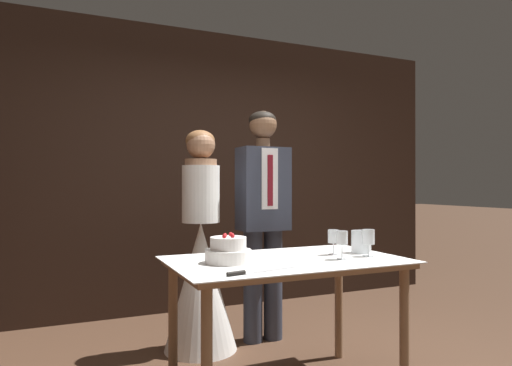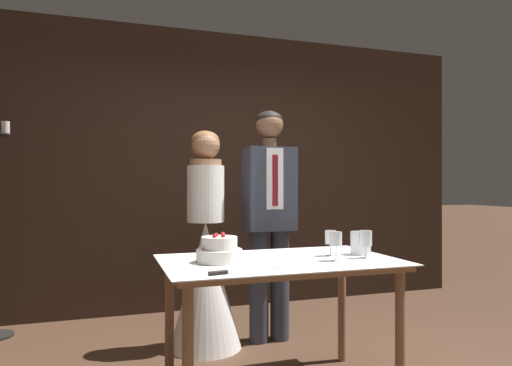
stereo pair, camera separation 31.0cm
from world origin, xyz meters
The scene contains 10 objects.
wall_back centered at (0.00, 2.14, 1.38)m, with size 5.33×0.12×2.76m, color black.
cake_table centered at (-0.16, 0.15, 0.70)m, with size 1.38×0.85×0.79m.
tiered_cake centered at (-0.51, 0.17, 0.85)m, with size 0.26×0.26×0.17m.
cake_knife centered at (-0.53, -0.17, 0.79)m, with size 0.43×0.11×0.02m.
wine_glass_near centered at (0.35, 0.03, 0.90)m, with size 0.08×0.08×0.17m.
wine_glass_middle centered at (0.19, 0.17, 0.89)m, with size 0.07×0.07×0.16m.
wine_glass_far centered at (0.14, 0.00, 0.91)m, with size 0.07×0.07×0.17m.
hurricane_candle centered at (0.40, 0.16, 0.86)m, with size 0.13×0.13×0.14m.
bride centered at (-0.41, 1.02, 0.61)m, with size 0.54×0.54×1.64m.
groom centered at (0.10, 1.02, 1.02)m, with size 0.39×0.25×1.81m.
Camera 1 is at (-1.42, -2.25, 1.23)m, focal length 32.00 mm.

